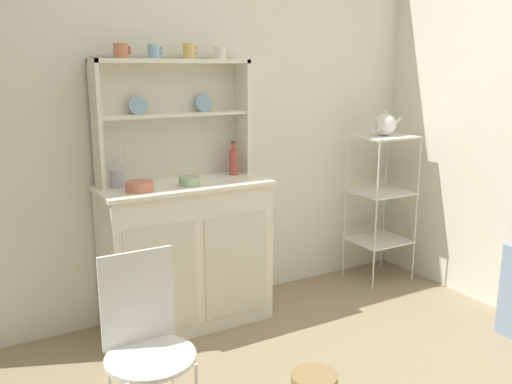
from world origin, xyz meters
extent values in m
cube|color=silver|center=(0.00, 1.62, 1.25)|extent=(3.84, 0.05, 2.50)
cube|color=silver|center=(-0.26, 1.37, 0.45)|extent=(0.99, 0.42, 0.90)
cube|color=beige|center=(-0.50, 1.16, 0.40)|extent=(0.42, 0.01, 0.63)
cube|color=beige|center=(-0.03, 1.16, 0.40)|extent=(0.42, 0.01, 0.63)
cube|color=white|center=(-0.26, 1.37, 0.89)|extent=(1.02, 0.45, 0.02)
cube|color=silver|center=(-0.26, 1.57, 1.26)|extent=(0.95, 0.02, 0.72)
cube|color=silver|center=(-0.73, 1.49, 1.26)|extent=(0.02, 0.18, 0.72)
cube|color=silver|center=(0.20, 1.49, 1.26)|extent=(0.02, 0.18, 0.72)
cube|color=silver|center=(-0.26, 1.49, 1.29)|extent=(0.91, 0.16, 0.02)
cube|color=silver|center=(-0.26, 1.49, 1.60)|extent=(0.95, 0.18, 0.02)
cylinder|color=#8EB2D1|center=(-0.47, 1.53, 1.35)|extent=(0.11, 0.03, 0.11)
cylinder|color=#8EB2D1|center=(-0.05, 1.53, 1.35)|extent=(0.11, 0.03, 0.11)
cylinder|color=silver|center=(1.08, 1.17, 0.54)|extent=(0.01, 0.01, 1.09)
cylinder|color=silver|center=(1.47, 1.17, 0.54)|extent=(0.01, 0.01, 1.09)
cylinder|color=silver|center=(1.08, 1.51, 0.54)|extent=(0.01, 0.01, 1.09)
cylinder|color=silver|center=(1.47, 1.51, 0.54)|extent=(0.01, 0.01, 1.09)
cube|color=silver|center=(1.28, 1.34, 1.08)|extent=(0.41, 0.36, 0.01)
cube|color=silver|center=(1.28, 1.34, 0.67)|extent=(0.41, 0.36, 0.01)
cube|color=silver|center=(1.28, 1.34, 0.30)|extent=(0.41, 0.36, 0.01)
cylinder|color=white|center=(-0.72, 0.45, 0.23)|extent=(0.01, 0.01, 0.45)
cylinder|color=white|center=(-0.86, 0.32, 0.45)|extent=(0.36, 0.36, 0.02)
cube|color=white|center=(-0.86, 0.45, 0.65)|extent=(0.31, 0.02, 0.40)
cylinder|color=#C67556|center=(-0.57, 1.49, 1.66)|extent=(0.08, 0.08, 0.08)
torus|color=#C67556|center=(-0.52, 1.49, 1.66)|extent=(0.01, 0.05, 0.05)
cylinder|color=#8EB2D1|center=(-0.38, 1.49, 1.66)|extent=(0.07, 0.07, 0.08)
torus|color=#8EB2D1|center=(-0.33, 1.49, 1.66)|extent=(0.01, 0.05, 0.05)
cylinder|color=#DBB760|center=(-0.16, 1.49, 1.66)|extent=(0.07, 0.07, 0.09)
torus|color=#DBB760|center=(-0.11, 1.49, 1.67)|extent=(0.01, 0.05, 0.05)
cylinder|color=silver|center=(0.05, 1.49, 1.65)|extent=(0.07, 0.07, 0.08)
torus|color=silver|center=(0.09, 1.49, 1.66)|extent=(0.01, 0.04, 0.04)
cylinder|color=#C67556|center=(-0.56, 1.29, 0.92)|extent=(0.15, 0.15, 0.05)
cylinder|color=#9EB78E|center=(-0.26, 1.29, 0.92)|extent=(0.12, 0.12, 0.05)
cylinder|color=#B74C47|center=(0.11, 1.45, 0.98)|extent=(0.06, 0.06, 0.16)
cylinder|color=#B74C47|center=(0.11, 1.45, 1.08)|extent=(0.03, 0.03, 0.05)
cylinder|color=#4C382D|center=(0.11, 1.45, 1.11)|extent=(0.03, 0.03, 0.01)
cylinder|color=#B2B7C6|center=(-0.64, 1.45, 0.95)|extent=(0.08, 0.08, 0.11)
cylinder|color=silver|center=(-0.62, 1.44, 1.04)|extent=(0.01, 0.02, 0.19)
ellipsoid|color=silver|center=(-0.62, 1.44, 1.14)|extent=(0.02, 0.01, 0.01)
cylinder|color=silver|center=(-0.62, 1.43, 1.03)|extent=(0.02, 0.03, 0.18)
ellipsoid|color=silver|center=(-0.62, 1.43, 1.13)|extent=(0.02, 0.01, 0.01)
sphere|color=white|center=(1.28, 1.34, 1.17)|extent=(0.16, 0.16, 0.16)
sphere|color=silver|center=(1.28, 1.34, 1.26)|extent=(0.02, 0.02, 0.02)
cylinder|color=white|center=(1.39, 1.34, 1.18)|extent=(0.09, 0.02, 0.07)
torus|color=white|center=(1.19, 1.34, 1.17)|extent=(0.01, 0.10, 0.10)
camera|label=1|loc=(-1.46, -1.56, 1.56)|focal=37.86mm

